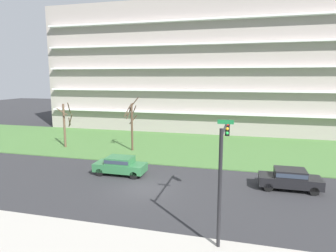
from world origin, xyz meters
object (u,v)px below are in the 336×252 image
Objects in this scene: sedan_black_center_left at (290,178)px; traffic_signal_mast at (223,157)px; tree_left at (132,123)px; tree_far_left at (65,124)px; sedan_green_near_left at (120,165)px.

traffic_signal_mast is (-4.47, -7.14, 3.25)m from sedan_black_center_left.
traffic_signal_mast is (11.16, -15.24, 0.97)m from tree_left.
tree_left reaches higher than traffic_signal_mast.
tree_far_left is 0.91× the size of traffic_signal_mast.
traffic_signal_mast reaches higher than tree_far_left.
traffic_signal_mast is at bearing 57.68° from sedan_black_center_left.
sedan_green_near_left is 1.00× the size of sedan_black_center_left.
sedan_green_near_left is 12.01m from traffic_signal_mast.
sedan_black_center_left is at bearing -179.84° from sedan_green_near_left.
sedan_black_center_left is 0.74× the size of traffic_signal_mast.
tree_left is 17.75m from sedan_black_center_left.
traffic_signal_mast is at bearing -37.34° from tree_far_left.
tree_left is at bearing 126.22° from traffic_signal_mast.
tree_far_left is 12.88m from sedan_green_near_left.
tree_left is (8.15, 0.51, 0.28)m from tree_far_left.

